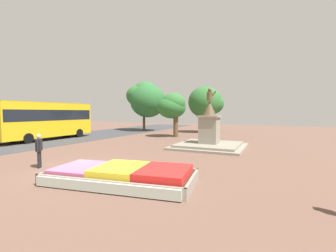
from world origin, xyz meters
TOP-DOWN VIEW (x-y plane):
  - ground_plane at (0.00, 0.00)m, footprint 83.32×83.32m
  - flower_planter at (3.00, -0.80)m, footprint 6.00×3.43m
  - statue_monument at (3.74, 9.04)m, footprint 5.19×5.19m
  - city_bus at (-12.02, 7.01)m, footprint 2.58×9.28m
  - pedestrian_crossing_plaza at (-2.06, -0.64)m, footprint 0.41×0.46m
  - park_tree_far_left at (-1.90, 14.67)m, footprint 3.16×3.29m
  - park_tree_behind_statue at (-8.90, 20.62)m, footprint 6.44×5.34m
  - park_tree_far_right at (-0.01, 21.48)m, footprint 4.56×4.17m

SIDE VIEW (x-z plane):
  - ground_plane at x=0.00m, z-range 0.00..0.00m
  - flower_planter at x=3.00m, z-range -0.04..0.61m
  - statue_monument at x=3.74m, z-range -1.43..3.09m
  - pedestrian_crossing_plaza at x=-2.06m, z-range 0.13..1.79m
  - city_bus at x=-12.02m, z-range 0.26..3.89m
  - park_tree_far_left at x=-1.90m, z-range 0.97..5.75m
  - park_tree_far_right at x=-0.01m, z-range 1.04..7.15m
  - park_tree_behind_statue at x=-8.90m, z-range 1.14..8.36m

